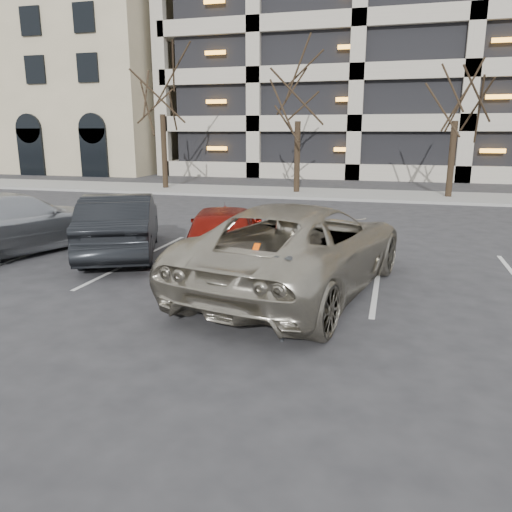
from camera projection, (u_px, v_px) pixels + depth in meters
name	position (u px, v px, depth m)	size (l,w,h in m)	color
ground	(291.00, 306.00, 8.73)	(140.00, 140.00, 0.00)	#28282B
sidewalk	(359.00, 195.00, 23.68)	(80.00, 4.00, 0.12)	gray
stall_lines	(250.00, 267.00, 11.24)	(16.90, 5.20, 0.00)	silver
office_building	(39.00, 77.00, 42.15)	(26.00, 16.20, 15.00)	tan
tree_a	(160.00, 66.00, 24.80)	(3.75, 3.75, 8.51)	black
tree_b	(299.00, 75.00, 23.13)	(3.38, 3.38, 7.68)	black
tree_c	(460.00, 71.00, 21.33)	(3.36, 3.36, 7.63)	black
parking_meter	(283.00, 278.00, 7.02)	(0.33, 0.16, 1.25)	black
suv_silver	(299.00, 247.00, 9.45)	(3.95, 6.47, 1.68)	#AAA290
car_red	(225.00, 233.00, 11.38)	(1.67, 4.16, 1.42)	maroon
car_dark	(121.00, 224.00, 12.25)	(1.60, 4.60, 1.52)	black
car_silver	(12.00, 223.00, 12.36)	(2.15, 5.28, 1.53)	#B5B9BE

